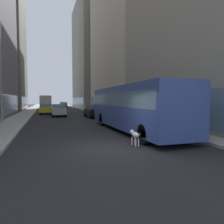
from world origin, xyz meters
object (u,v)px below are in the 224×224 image
object	(u,v)px
car_black_suv	(94,111)
car_silver_sedan	(59,110)
transit_bus	(131,105)
dalmatian_dog	(135,135)
box_truck	(46,102)
car_blue_hatchback	(63,106)
car_yellow_taxi	(46,109)
traffic_light_near	(168,96)

from	to	relation	value
car_black_suv	car_silver_sedan	bearing A→B (deg)	140.90
transit_bus	dalmatian_dog	size ratio (longest dim) A/B	11.98
box_truck	transit_bus	bearing A→B (deg)	-80.67
car_black_suv	car_blue_hatchback	distance (m)	25.67
transit_bus	car_blue_hatchback	distance (m)	37.04
car_yellow_taxi	box_truck	world-z (taller)	box_truck
car_yellow_taxi	car_blue_hatchback	world-z (taller)	same
car_black_suv	box_truck	world-z (taller)	box_truck
car_blue_hatchback	traffic_light_near	xyz separation A→B (m)	(3.70, -38.18, 1.62)
transit_bus	box_truck	distance (m)	34.53
transit_bus	car_blue_hatchback	size ratio (longest dim) A/B	2.91
transit_bus	car_black_suv	bearing A→B (deg)	90.00
transit_bus	dalmatian_dog	bearing A→B (deg)	-111.33
car_blue_hatchback	car_black_suv	bearing A→B (deg)	-86.43
box_truck	traffic_light_near	bearing A→B (deg)	-77.68
transit_bus	car_blue_hatchback	world-z (taller)	transit_bus
car_black_suv	traffic_light_near	xyz separation A→B (m)	(2.10, -12.56, 1.61)
car_blue_hatchback	traffic_light_near	world-z (taller)	traffic_light_near
car_blue_hatchback	traffic_light_near	size ratio (longest dim) A/B	1.17
car_yellow_taxi	traffic_light_near	distance (m)	22.61
car_black_suv	dalmatian_dog	distance (m)	15.71
car_black_suv	dalmatian_dog	bearing A→B (deg)	-96.07
car_silver_sedan	car_black_suv	bearing A→B (deg)	-39.10
car_black_suv	car_yellow_taxi	world-z (taller)	same
car_yellow_taxi	dalmatian_dog	bearing A→B (deg)	-80.78
traffic_light_near	transit_bus	bearing A→B (deg)	150.46
car_silver_sedan	box_truck	bearing A→B (deg)	94.70
box_truck	car_silver_sedan	bearing A→B (deg)	-85.30
traffic_light_near	car_yellow_taxi	bearing A→B (deg)	109.96
car_black_suv	box_truck	size ratio (longest dim) A/B	0.60
box_truck	dalmatian_dog	xyz separation A→B (m)	(3.94, -38.32, -1.15)
dalmatian_dog	traffic_light_near	size ratio (longest dim) A/B	0.28
car_silver_sedan	box_truck	distance (m)	19.53
car_silver_sedan	traffic_light_near	world-z (taller)	traffic_light_near
car_black_suv	car_yellow_taxi	distance (m)	10.30
car_silver_sedan	car_yellow_taxi	bearing A→B (deg)	106.53
transit_bus	box_truck	xyz separation A→B (m)	(-5.60, 34.07, -0.11)
traffic_light_near	car_black_suv	bearing A→B (deg)	99.49
car_blue_hatchback	traffic_light_near	distance (m)	38.40
car_silver_sedan	dalmatian_dog	bearing A→B (deg)	-82.93
car_silver_sedan	traffic_light_near	xyz separation A→B (m)	(6.10, -15.81, 1.62)
car_black_suv	traffic_light_near	world-z (taller)	traffic_light_near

